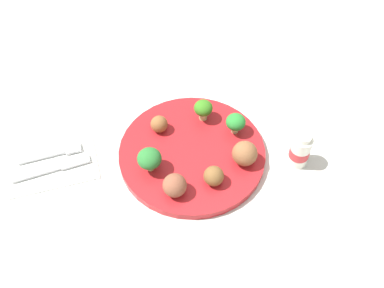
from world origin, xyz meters
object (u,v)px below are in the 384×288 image
meatball_front_right (245,153)px  napkin (51,163)px  plate (192,153)px  fork (54,153)px  broccoli_floret_back_left (149,159)px  meatball_mid_right (175,185)px  yogurt_bottle (300,150)px  knife (55,168)px  meatball_back_left (214,176)px  meatball_far_rim (159,124)px  broccoli_floret_mid_left (203,109)px  broccoli_floret_front_right (236,122)px

meatball_front_right → napkin: bearing=167.0°
plate → fork: bearing=167.8°
broccoli_floret_back_left → meatball_mid_right: broccoli_floret_back_left is taller
plate → yogurt_bottle: size_ratio=3.63×
knife → fork: bearing=93.1°
meatball_back_left → meatball_mid_right: meatball_mid_right is taller
broccoli_floret_back_left → meatball_far_rim: (0.03, 0.09, -0.01)m
broccoli_floret_back_left → meatball_front_right: 0.17m
broccoli_floret_mid_left → meatball_front_right: 0.13m
plate → meatball_mid_right: 0.10m
plate → meatball_front_right: bearing=-26.6°
broccoli_floret_back_left → meatball_back_left: broccoli_floret_back_left is taller
fork → knife: same height
broccoli_floret_front_right → meatball_back_left: broccoli_floret_front_right is taller
broccoli_floret_back_left → plate: bearing=16.7°
meatball_front_right → fork: 0.36m
meatball_mid_right → yogurt_bottle: bearing=6.5°
meatball_back_left → yogurt_bottle: yogurt_bottle is taller
broccoli_floret_front_right → meatball_back_left: size_ratio=1.18×
meatball_far_rim → fork: size_ratio=0.28×
plate → broccoli_floret_back_left: size_ratio=5.68×
broccoli_floret_front_right → fork: (-0.35, 0.03, -0.04)m
meatball_front_right → meatball_far_rim: bearing=142.3°
broccoli_floret_mid_left → meatball_back_left: size_ratio=1.22×
meatball_front_right → knife: (-0.35, 0.07, -0.03)m
broccoli_floret_mid_left → fork: bearing=-176.3°
broccoli_floret_back_left → broccoli_floret_front_right: bearing=17.0°
broccoli_floret_mid_left → fork: size_ratio=0.37×
meatball_mid_right → knife: bearing=153.4°
broccoli_floret_front_right → knife: broccoli_floret_front_right is taller
broccoli_floret_mid_left → meatball_mid_right: bearing=-118.9°
plate → meatball_back_left: bearing=-73.6°
meatball_back_left → knife: 0.30m
broccoli_floret_front_right → meatball_mid_right: bearing=-141.4°
plate → broccoli_floret_front_right: 0.10m
broccoli_floret_front_right → broccoli_floret_back_left: bearing=-163.0°
napkin → knife: size_ratio=1.17×
meatball_back_left → meatball_far_rim: 0.16m
plate → fork: plate is taller
meatball_front_right → meatball_mid_right: size_ratio=1.10×
meatball_mid_right → yogurt_bottle: size_ratio=0.56×
meatball_far_rim → yogurt_bottle: (0.24, -0.12, 0.00)m
broccoli_floret_back_left → napkin: bearing=161.1°
knife → napkin: bearing=116.4°
broccoli_floret_mid_left → meatball_back_left: (-0.02, -0.15, -0.01)m
fork → napkin: bearing=-109.0°
meatball_mid_right → napkin: bearing=150.8°
meatball_front_right → meatball_back_left: bearing=-153.7°
knife → yogurt_bottle: 0.46m
broccoli_floret_mid_left → knife: size_ratio=0.31×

